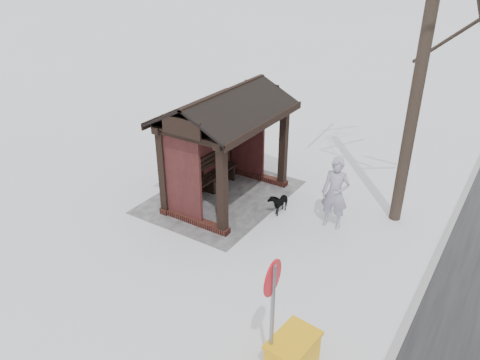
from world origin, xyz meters
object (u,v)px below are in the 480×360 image
grit_bin (292,354)px  road_sign (272,296)px  bus_shelter (221,124)px  pedestrian (335,193)px  dog (279,202)px

grit_bin → road_sign: size_ratio=0.42×
grit_bin → road_sign: road_sign is taller
bus_shelter → road_sign: bearing=42.1°
pedestrian → dog: bearing=179.9°
bus_shelter → road_sign: (4.48, 4.05, -0.52)m
bus_shelter → dog: bearing=95.2°
grit_bin → pedestrian: bearing=-159.2°
bus_shelter → dog: size_ratio=5.19×
bus_shelter → road_sign: size_ratio=1.59×
grit_bin → bus_shelter: bearing=-128.1°
dog → road_sign: size_ratio=0.31×
pedestrian → dog: 1.59m
pedestrian → grit_bin: 4.69m
pedestrian → grit_bin: (4.50, 1.18, -0.57)m
dog → road_sign: 5.38m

